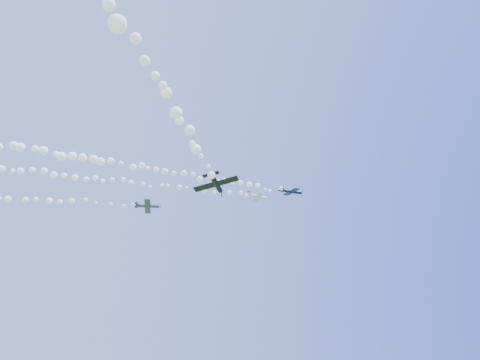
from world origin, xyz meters
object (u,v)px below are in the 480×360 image
object	(u,v)px
plane_white	(258,196)
plane_black	(216,183)
plane_grey	(148,206)
plane_navy	(291,191)

from	to	relation	value
plane_white	plane_black	bearing A→B (deg)	-116.94
plane_white	plane_grey	bearing A→B (deg)	-167.11
plane_grey	plane_black	world-z (taller)	plane_grey
plane_grey	plane_navy	bearing A→B (deg)	1.63
plane_white	plane_navy	size ratio (longest dim) A/B	0.95
plane_white	plane_grey	distance (m)	30.17
plane_navy	plane_black	size ratio (longest dim) A/B	0.99
plane_grey	plane_white	bearing A→B (deg)	17.17
plane_white	plane_black	distance (m)	42.36
plane_white	plane_black	size ratio (longest dim) A/B	0.94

